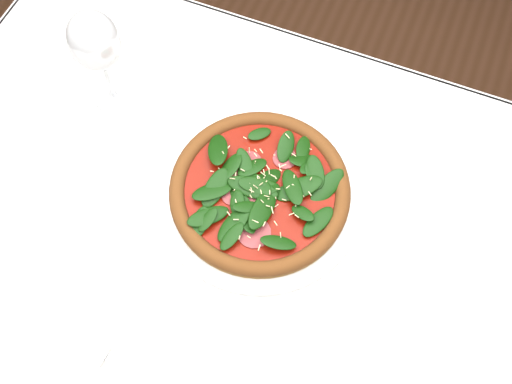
% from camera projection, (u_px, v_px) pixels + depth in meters
% --- Properties ---
extents(ground, '(6.00, 6.00, 0.00)m').
position_uv_depth(ground, '(244.00, 317.00, 1.63)').
color(ground, brown).
rests_on(ground, ground).
extents(dining_table, '(1.21, 0.81, 0.75)m').
position_uv_depth(dining_table, '(237.00, 236.00, 1.05)').
color(dining_table, white).
rests_on(dining_table, ground).
extents(plate, '(0.35, 0.35, 0.02)m').
position_uv_depth(plate, '(260.00, 194.00, 0.96)').
color(plate, silver).
rests_on(plate, dining_table).
extents(pizza, '(0.38, 0.38, 0.04)m').
position_uv_depth(pizza, '(260.00, 189.00, 0.95)').
color(pizza, '#9E6C26').
rests_on(pizza, plate).
extents(wine_glass, '(0.09, 0.09, 0.21)m').
position_uv_depth(wine_glass, '(95.00, 43.00, 0.92)').
color(wine_glass, silver).
rests_on(wine_glass, dining_table).
extents(fork, '(0.04, 0.16, 0.00)m').
position_uv_depth(fork, '(92.00, 369.00, 0.84)').
color(fork, silver).
rests_on(fork, napkin).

